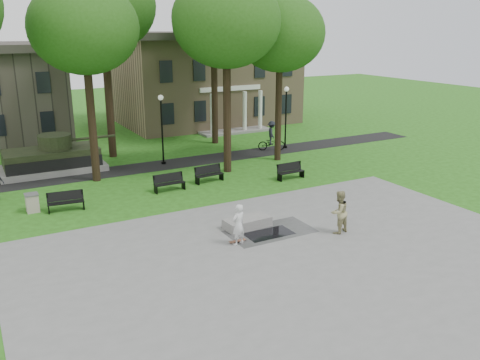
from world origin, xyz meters
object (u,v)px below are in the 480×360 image
Objects in this scene: park_bench_0 at (65,201)px; trash_bin at (32,203)px; friend_watching at (339,212)px; cyclist at (272,138)px; concrete_block at (247,223)px; skateboarder at (238,225)px.

trash_bin is (-1.52, 0.61, -0.04)m from park_bench_0.
cyclist is (5.99, 15.29, -0.10)m from friend_watching.
friend_watching is at bearing -39.15° from trash_bin.
cyclist reaches higher than concrete_block.
park_bench_0 is (-10.34, 9.04, -0.50)m from friend_watching.
park_bench_0 reaches higher than trash_bin.
concrete_block is 0.98× the size of cyclist.
cyclist is 17.49m from park_bench_0.
concrete_block is 2.29× the size of trash_bin.
trash_bin is (-7.23, 8.65, -0.46)m from skateboarder.
friend_watching is 16.42m from cyclist.
cyclist is at bearing 53.82° from concrete_block.
park_bench_0 is (-7.03, 6.47, 0.28)m from concrete_block.
cyclist is at bearing -122.02° from friend_watching.
skateboarder is at bearing -130.11° from concrete_block.
concrete_block is 15.77m from cyclist.
cyclist is at bearing 27.56° from park_bench_0.
friend_watching reaches higher than concrete_block.
friend_watching is at bearing 151.23° from skateboarder.
cyclist is 1.22× the size of park_bench_0.
park_bench_0 is 1.64m from trash_bin.
park_bench_0 is at bearing 134.17° from cyclist.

